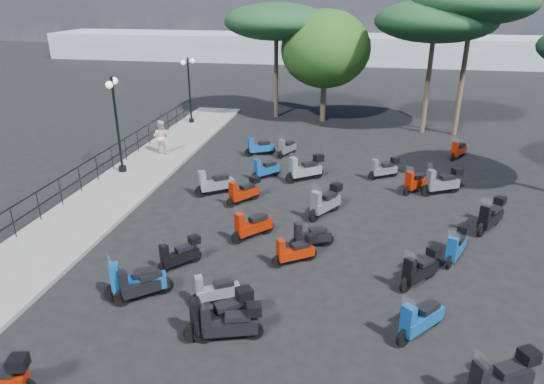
% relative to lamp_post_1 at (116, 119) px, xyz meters
% --- Properties ---
extents(ground, '(120.00, 120.00, 0.00)m').
position_rel_lamp_post_1_xyz_m(ground, '(7.24, -4.68, -2.62)').
color(ground, black).
rests_on(ground, ground).
extents(sidewalk, '(3.00, 30.00, 0.15)m').
position_rel_lamp_post_1_xyz_m(sidewalk, '(0.74, -1.68, -2.54)').
color(sidewalk, slate).
rests_on(sidewalk, ground).
extents(railing, '(0.04, 26.04, 1.10)m').
position_rel_lamp_post_1_xyz_m(railing, '(-0.56, -1.88, -1.72)').
color(railing, black).
rests_on(railing, sidewalk).
extents(lamp_post_1, '(0.56, 1.24, 4.33)m').
position_rel_lamp_post_1_xyz_m(lamp_post_1, '(0.00, 0.00, 0.00)').
color(lamp_post_1, black).
rests_on(lamp_post_1, sidewalk).
extents(lamp_post_2, '(0.55, 1.14, 3.99)m').
position_rel_lamp_post_1_xyz_m(lamp_post_2, '(0.11, 9.16, -0.19)').
color(lamp_post_2, black).
rests_on(lamp_post_2, sidewalk).
extents(pedestrian_far, '(0.86, 0.69, 1.71)m').
position_rel_lamp_post_1_xyz_m(pedestrian_far, '(0.73, 2.93, -1.61)').
color(pedestrian_far, beige).
rests_on(pedestrian_far, sidewalk).
extents(scooter_1, '(1.70, 0.99, 1.46)m').
position_rel_lamp_post_1_xyz_m(scooter_1, '(4.92, -8.99, -2.11)').
color(scooter_1, black).
rests_on(scooter_1, ground).
extents(scooter_2, '(1.11, 1.24, 1.21)m').
position_rel_lamp_post_1_xyz_m(scooter_2, '(5.53, -7.28, -2.16)').
color(scooter_2, black).
rests_on(scooter_2, ground).
extents(scooter_3, '(1.52, 1.15, 1.43)m').
position_rel_lamp_post_1_xyz_m(scooter_3, '(4.91, -1.56, -2.12)').
color(scooter_3, black).
rests_on(scooter_3, ground).
extents(scooter_4, '(1.47, 0.90, 1.29)m').
position_rel_lamp_post_1_xyz_m(scooter_4, '(5.65, 3.84, -2.17)').
color(scooter_4, black).
rests_on(scooter_4, ground).
extents(scooter_5, '(1.65, 0.75, 1.34)m').
position_rel_lamp_post_1_xyz_m(scooter_5, '(7.92, -10.26, -2.11)').
color(scooter_5, black).
rests_on(scooter_5, ground).
extents(scooter_6, '(1.56, 1.27, 1.47)m').
position_rel_lamp_post_1_xyz_m(scooter_6, '(7.62, -10.03, -2.06)').
color(scooter_6, black).
rests_on(scooter_6, ground).
extents(scooter_7, '(1.33, 1.15, 1.32)m').
position_rel_lamp_post_1_xyz_m(scooter_7, '(5.12, -9.05, -2.16)').
color(scooter_7, black).
rests_on(scooter_7, ground).
extents(scooter_8, '(1.12, 1.40, 1.31)m').
position_rel_lamp_post_1_xyz_m(scooter_8, '(6.29, -2.15, -2.12)').
color(scooter_8, black).
rests_on(scooter_8, ground).
extents(scooter_9, '(1.12, 1.24, 1.25)m').
position_rel_lamp_post_1_xyz_m(scooter_9, '(6.60, 0.69, -2.18)').
color(scooter_9, black).
rests_on(scooter_9, ground).
extents(scooter_10, '(1.60, 1.28, 1.49)m').
position_rel_lamp_post_1_xyz_m(scooter_10, '(8.39, 0.73, -2.06)').
color(scooter_10, black).
rests_on(scooter_10, ground).
extents(scooter_12, '(1.36, 0.83, 1.18)m').
position_rel_lamp_post_1_xyz_m(scooter_12, '(7.15, -8.87, -2.21)').
color(scooter_12, black).
rests_on(scooter_12, ground).
extents(scooter_13, '(1.33, 0.97, 1.20)m').
position_rel_lamp_post_1_xyz_m(scooter_13, '(8.96, -6.40, -2.16)').
color(scooter_13, black).
rests_on(scooter_13, ground).
extents(scooter_14, '(1.23, 1.35, 1.37)m').
position_rel_lamp_post_1_xyz_m(scooter_14, '(7.28, -5.04, -2.14)').
color(scooter_14, black).
rests_on(scooter_14, ground).
extents(scooter_15, '(1.14, 1.65, 1.47)m').
position_rel_lamp_post_1_xyz_m(scooter_15, '(9.58, -2.73, -2.06)').
color(scooter_15, black).
rests_on(scooter_15, ground).
extents(scooter_16, '(0.81, 1.42, 1.22)m').
position_rel_lamp_post_1_xyz_m(scooter_16, '(7.03, 4.06, -2.20)').
color(scooter_16, black).
rests_on(scooter_16, ground).
extents(scooter_18, '(1.23, 1.38, 1.39)m').
position_rel_lamp_post_1_xyz_m(scooter_18, '(12.43, -9.22, -2.14)').
color(scooter_18, black).
rests_on(scooter_18, ground).
extents(scooter_19, '(1.21, 1.37, 1.33)m').
position_rel_lamp_post_1_xyz_m(scooter_19, '(12.64, -6.87, -2.12)').
color(scooter_19, black).
rests_on(scooter_19, ground).
extents(scooter_20, '(1.43, 0.83, 1.23)m').
position_rel_lamp_post_1_xyz_m(scooter_20, '(9.32, -5.31, -2.19)').
color(scooter_20, black).
rests_on(scooter_20, ground).
extents(scooter_21, '(1.09, 1.34, 1.29)m').
position_rel_lamp_post_1_xyz_m(scooter_21, '(13.09, 0.28, -2.17)').
color(scooter_21, black).
rests_on(scooter_21, ground).
extents(scooter_22, '(1.36, 0.96, 1.22)m').
position_rel_lamp_post_1_xyz_m(scooter_22, '(11.84, 1.68, -2.16)').
color(scooter_22, black).
rests_on(scooter_22, ground).
extents(scooter_24, '(1.62, 1.10, 1.44)m').
position_rel_lamp_post_1_xyz_m(scooter_24, '(13.87, -10.99, -2.08)').
color(scooter_24, black).
rests_on(scooter_24, ground).
extents(scooter_25, '(0.87, 1.52, 1.29)m').
position_rel_lamp_post_1_xyz_m(scooter_25, '(13.88, -5.24, -2.13)').
color(scooter_25, black).
rests_on(scooter_25, ground).
extents(scooter_26, '(1.17, 1.58, 1.44)m').
position_rel_lamp_post_1_xyz_m(scooter_26, '(15.40, -2.84, -2.08)').
color(scooter_26, black).
rests_on(scooter_26, ground).
extents(scooter_27, '(1.68, 1.06, 1.46)m').
position_rel_lamp_post_1_xyz_m(scooter_27, '(14.16, 0.23, -2.07)').
color(scooter_27, black).
rests_on(scooter_27, ground).
extents(scooter_28, '(0.95, 1.36, 1.24)m').
position_rel_lamp_post_1_xyz_m(scooter_28, '(15.59, 5.23, -2.19)').
color(scooter_28, black).
rests_on(scooter_28, ground).
extents(broadleaf_tree, '(5.57, 5.57, 6.90)m').
position_rel_lamp_post_1_xyz_m(broadleaf_tree, '(8.18, 11.64, 1.90)').
color(broadleaf_tree, '#38281E').
rests_on(broadleaf_tree, ground).
extents(pine_0, '(6.67, 6.67, 7.49)m').
position_rel_lamp_post_1_xyz_m(pine_0, '(14.30, 10.02, 3.69)').
color(pine_0, '#38281E').
rests_on(pine_0, ground).
extents(pine_1, '(6.58, 6.58, 8.42)m').
position_rel_lamp_post_1_xyz_m(pine_1, '(16.11, 9.81, 4.63)').
color(pine_1, '#38281E').
rests_on(pine_1, ground).
extents(pine_2, '(6.54, 6.54, 7.22)m').
position_rel_lamp_post_1_xyz_m(pine_2, '(4.99, 12.22, 3.44)').
color(pine_2, '#38281E').
rests_on(pine_2, ground).
extents(distant_hills, '(70.00, 8.00, 3.00)m').
position_rel_lamp_post_1_xyz_m(distant_hills, '(7.24, 40.32, -1.12)').
color(distant_hills, gray).
rests_on(distant_hills, ground).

